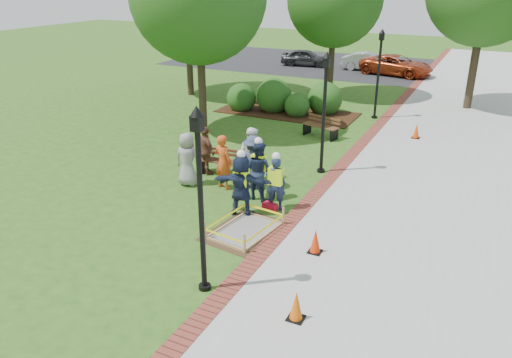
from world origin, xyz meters
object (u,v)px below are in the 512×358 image
at_px(lamp_near, 200,189).
at_px(hivis_worker_b, 276,181).
at_px(hivis_worker_a, 241,183).
at_px(wet_concrete_pad, 245,224).
at_px(hivis_worker_c, 258,169).
at_px(bench_near, 223,167).
at_px(cone_front, 296,306).

distance_m(lamp_near, hivis_worker_b, 4.77).
bearing_deg(hivis_worker_b, hivis_worker_a, -134.84).
distance_m(wet_concrete_pad, hivis_worker_c, 2.37).
distance_m(wet_concrete_pad, bench_near, 4.34).
relative_size(cone_front, hivis_worker_b, 0.38).
bearing_deg(hivis_worker_c, hivis_worker_a, -87.93).
distance_m(lamp_near, hivis_worker_a, 4.15).
xyz_separation_m(bench_near, lamp_near, (3.06, -6.24, 2.20)).
bearing_deg(hivis_worker_b, wet_concrete_pad, -95.34).
distance_m(wet_concrete_pad, hivis_worker_a, 1.34).
distance_m(lamp_near, hivis_worker_c, 5.28).
xyz_separation_m(wet_concrete_pad, hivis_worker_a, (-0.59, 0.93, 0.76)).
bearing_deg(hivis_worker_a, lamp_near, -75.10).
bearing_deg(hivis_worker_b, hivis_worker_c, 149.77).
height_order(bench_near, hivis_worker_b, hivis_worker_b).
xyz_separation_m(lamp_near, hivis_worker_b, (-0.24, 4.50, -1.57)).
xyz_separation_m(lamp_near, hivis_worker_a, (-0.99, 3.74, -1.49)).
distance_m(hivis_worker_b, hivis_worker_c, 0.93).
height_order(wet_concrete_pad, hivis_worker_b, hivis_worker_b).
bearing_deg(wet_concrete_pad, lamp_near, -81.87).
bearing_deg(hivis_worker_c, wet_concrete_pad, -73.50).
bearing_deg(hivis_worker_c, bench_near, 147.72).
relative_size(cone_front, hivis_worker_c, 0.34).
relative_size(cone_front, lamp_near, 0.16).
relative_size(cone_front, hivis_worker_a, 0.34).
relative_size(wet_concrete_pad, hivis_worker_b, 1.38).
xyz_separation_m(bench_near, hivis_worker_c, (2.02, -1.28, 0.72)).
height_order(lamp_near, hivis_worker_a, lamp_near).
bearing_deg(hivis_worker_c, lamp_near, -78.17).
xyz_separation_m(hivis_worker_a, hivis_worker_c, (-0.04, 1.22, 0.01)).
bearing_deg(wet_concrete_pad, bench_near, 127.76).
distance_m(bench_near, lamp_near, 7.28).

